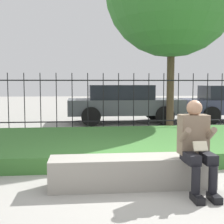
{
  "coord_description": "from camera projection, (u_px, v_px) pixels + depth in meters",
  "views": [
    {
      "loc": [
        -0.89,
        -4.23,
        1.46
      ],
      "look_at": [
        -0.08,
        3.65,
        0.72
      ],
      "focal_mm": 50.0,
      "sensor_mm": 36.0,
      "label": 1
    }
  ],
  "objects": [
    {
      "name": "ground_plane",
      "position": [
        144.0,
        186.0,
        4.42
      ],
      "size": [
        60.0,
        60.0,
        0.0
      ],
      "primitive_type": "plane",
      "color": "#9E9B93"
    },
    {
      "name": "iron_fence",
      "position": [
        111.0,
        102.0,
        9.02
      ],
      "size": [
        7.12,
        0.03,
        1.74
      ],
      "color": "black",
      "rests_on": "ground_plane"
    },
    {
      "name": "grass_berm",
      "position": [
        121.0,
        144.0,
        6.82
      ],
      "size": [
        9.12,
        3.48,
        0.27
      ],
      "color": "#3D7533",
      "rests_on": "ground_plane"
    },
    {
      "name": "stone_bench",
      "position": [
        132.0,
        173.0,
        4.38
      ],
      "size": [
        2.3,
        0.49,
        0.43
      ],
      "color": "gray",
      "rests_on": "ground_plane"
    },
    {
      "name": "car_parked_center",
      "position": [
        123.0,
        103.0,
        11.44
      ],
      "size": [
        4.14,
        1.93,
        1.38
      ],
      "rotation": [
        0.0,
        0.0,
        0.01
      ],
      "color": "#4C5156",
      "rests_on": "ground_plane"
    },
    {
      "name": "person_seated_reader",
      "position": [
        196.0,
        143.0,
        4.14
      ],
      "size": [
        0.42,
        0.73,
        1.23
      ],
      "color": "black",
      "rests_on": "ground_plane"
    }
  ]
}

